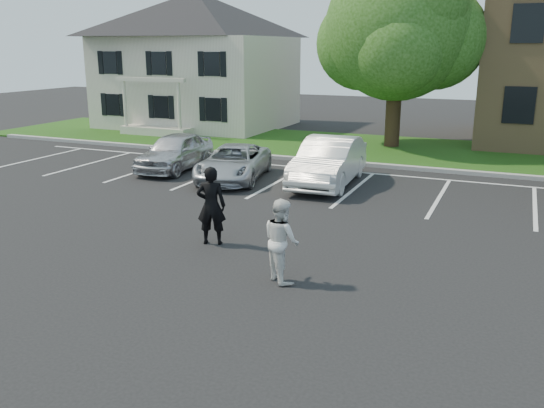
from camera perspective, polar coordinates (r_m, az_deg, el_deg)
The scene contains 11 objects.
ground_plane at distance 12.43m, azimuth -1.84°, elevation -6.69°, with size 90.00×90.00×0.00m, color black.
curb at distance 23.41m, azimuth 10.76°, elevation 3.77°, with size 40.00×0.30×0.15m, color gray.
grass_strip at distance 27.27m, azimuth 12.64°, elevation 5.21°, with size 44.00×8.00×0.08m, color #253F11.
stall_lines at distance 20.23m, azimuth 12.67°, elevation 1.66°, with size 34.00×5.36×0.01m.
house at distance 35.30m, azimuth -7.40°, elevation 13.87°, with size 10.30×9.22×7.60m.
tree at distance 27.92m, azimuth 12.57°, elevation 16.40°, with size 7.80×7.20×8.80m.
man_black_suit at distance 13.91m, azimuth -6.04°, elevation -0.16°, with size 0.70×0.46×1.93m, color black.
man_white_shirt at distance 11.69m, azimuth 0.96°, elevation -3.61°, with size 0.84×0.66×1.73m, color silver.
car_silver_west at distance 22.78m, azimuth -9.58°, elevation 5.16°, with size 1.70×4.21×1.44m, color silver.
car_silver_minivan at distance 20.80m, azimuth -3.83°, elevation 4.09°, with size 2.05×4.44×1.23m, color #B1B3B9.
car_white_sedan at distance 20.10m, azimuth 5.63°, elevation 4.21°, with size 1.71×4.91×1.62m, color silver.
Camera 1 is at (4.93, -10.42, 4.66)m, focal length 38.00 mm.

